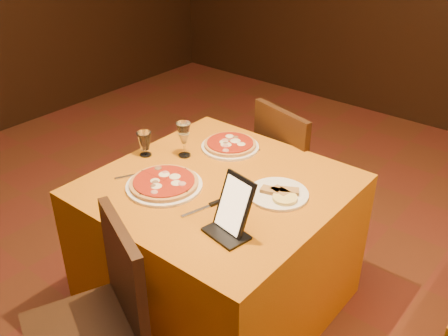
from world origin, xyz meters
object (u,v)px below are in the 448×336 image
Objects in this scene: pizza_near at (164,184)px; wine_glass at (184,139)px; main_table at (219,246)px; chair_main_near at (83,334)px; pizza_far at (230,145)px; tablet at (234,205)px; chair_main_far at (301,172)px; water_glass at (145,144)px.

wine_glass reaches higher than pizza_near.
main_table is 0.47m from pizza_near.
wine_glass is (-0.31, 0.92, 0.39)m from chair_main_near.
tablet is (0.46, -0.55, 0.10)m from pizza_far.
wine_glass is at bearing 80.69° from chair_main_far.
wine_glass is at bearing -120.21° from pizza_far.
pizza_near is at bearing 94.81° from chair_main_far.
water_glass is (-0.29, -0.34, 0.05)m from pizza_far.
main_table is at bearing 113.06° from chair_main_near.
water_glass reaches higher than pizza_far.
chair_main_far is 0.59m from pizza_far.
tablet is at bearing -40.19° from main_table.
chair_main_far reaches higher than main_table.
water_glass is at bearing -142.56° from wine_glass.
chair_main_far is 4.79× the size of wine_glass.
wine_glass is 0.68m from tablet.
water_glass is at bearing -130.16° from pizza_far.
water_glass is 0.53× the size of tablet.
tablet reaches higher than pizza_near.
chair_main_near reaches higher than pizza_far.
chair_main_near is (0.00, -0.82, 0.08)m from main_table.
wine_glass is 0.21m from water_glass.
tablet reaches higher than pizza_far.
chair_main_near is at bearing 105.06° from chair_main_far.
chair_main_near is 4.79× the size of wine_glass.
chair_main_near is at bearing -104.88° from tablet.
tablet is at bearing 87.83° from chair_main_near.
tablet reaches higher than main_table.
pizza_near is 2.74× the size of water_glass.
chair_main_near reaches higher than pizza_near.
chair_main_far is at bearing 115.61° from tablet.
tablet is (0.28, -0.23, 0.49)m from main_table.
wine_glass reaches higher than chair_main_near.
wine_glass is 1.46× the size of water_glass.
chair_main_near is 2.55× the size of pizza_near.
tablet reaches higher than chair_main_near.
tablet reaches higher than wine_glass.
pizza_far is (-0.18, -0.47, 0.31)m from chair_main_far.
tablet is at bearing -50.08° from pizza_far.
main_table is 3.09× the size of pizza_near.
wine_glass is at bearing 131.66° from chair_main_near.
pizza_near is 0.32m from wine_glass.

